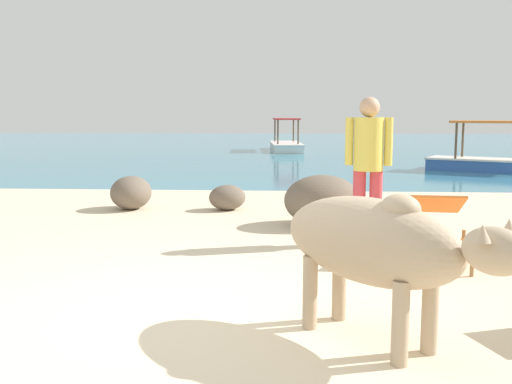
{
  "coord_description": "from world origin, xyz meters",
  "views": [
    {
      "loc": [
        0.82,
        -3.93,
        1.48
      ],
      "look_at": [
        0.39,
        3.0,
        0.55
      ],
      "focal_mm": 41.14,
      "sensor_mm": 36.0,
      "label": 1
    }
  ],
  "objects_px": {
    "cow": "(374,243)",
    "boat_blue": "(502,161)",
    "boat_white": "(286,144)",
    "person_standing": "(368,159)",
    "deck_chair_near": "(437,226)"
  },
  "relations": [
    {
      "from": "deck_chair_near",
      "to": "boat_blue",
      "type": "bearing_deg",
      "value": 162.7
    },
    {
      "from": "cow",
      "to": "person_standing",
      "type": "distance_m",
      "value": 2.9
    },
    {
      "from": "cow",
      "to": "boat_blue",
      "type": "relative_size",
      "value": 0.4
    },
    {
      "from": "deck_chair_near",
      "to": "person_standing",
      "type": "height_order",
      "value": "person_standing"
    },
    {
      "from": "deck_chair_near",
      "to": "boat_blue",
      "type": "height_order",
      "value": "boat_blue"
    },
    {
      "from": "person_standing",
      "to": "boat_blue",
      "type": "relative_size",
      "value": 0.43
    },
    {
      "from": "boat_blue",
      "to": "cow",
      "type": "bearing_deg",
      "value": 95.35
    },
    {
      "from": "deck_chair_near",
      "to": "person_standing",
      "type": "relative_size",
      "value": 0.5
    },
    {
      "from": "cow",
      "to": "boat_white",
      "type": "xyz_separation_m",
      "value": [
        -0.77,
        19.82,
        -0.39
      ]
    },
    {
      "from": "boat_white",
      "to": "boat_blue",
      "type": "xyz_separation_m",
      "value": [
        5.59,
        -8.23,
        0.0
      ]
    },
    {
      "from": "deck_chair_near",
      "to": "person_standing",
      "type": "xyz_separation_m",
      "value": [
        -0.54,
        0.9,
        0.56
      ]
    },
    {
      "from": "cow",
      "to": "boat_blue",
      "type": "height_order",
      "value": "boat_blue"
    },
    {
      "from": "cow",
      "to": "person_standing",
      "type": "relative_size",
      "value": 0.94
    },
    {
      "from": "deck_chair_near",
      "to": "boat_white",
      "type": "distance_m",
      "value": 17.93
    },
    {
      "from": "cow",
      "to": "boat_blue",
      "type": "distance_m",
      "value": 12.56
    }
  ]
}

